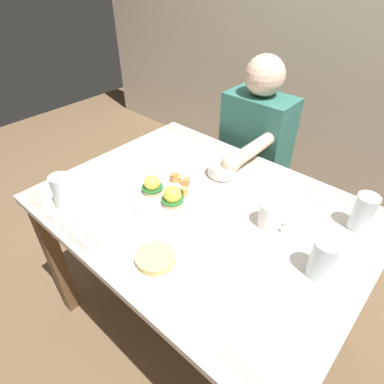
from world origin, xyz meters
name	(u,v)px	position (x,y,z in m)	size (l,w,h in m)	color
ground_plane	(200,317)	(0.00, 0.00, 0.00)	(6.00, 6.00, 0.00)	brown
dining_table	(203,227)	(0.00, 0.00, 0.63)	(1.20, 0.90, 0.74)	silver
eggs_benedict_plate	(164,194)	(-0.14, -0.07, 0.76)	(0.27, 0.27, 0.09)	white
fruit_bowl	(222,170)	(-0.08, 0.21, 0.77)	(0.12, 0.12, 0.06)	white
coffee_mug	(271,214)	(0.24, 0.08, 0.79)	(0.11, 0.08, 0.09)	white
fork	(316,196)	(0.29, 0.34, 0.74)	(0.14, 0.10, 0.00)	silver
water_glass_near	(362,214)	(0.47, 0.27, 0.80)	(0.07, 0.07, 0.14)	silver
water_glass_far	(63,193)	(-0.40, -0.34, 0.79)	(0.07, 0.07, 0.13)	silver
water_glass_extra	(322,261)	(0.46, -0.01, 0.80)	(0.08, 0.08, 0.13)	silver
side_plate	(156,260)	(0.07, -0.31, 0.75)	(0.20, 0.20, 0.04)	white
diner_person	(252,152)	(-0.16, 0.60, 0.65)	(0.34, 0.54, 1.14)	#33333D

